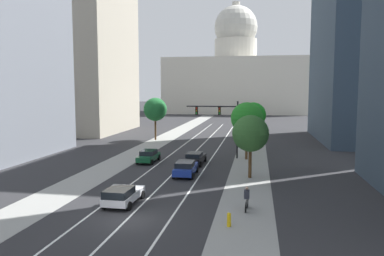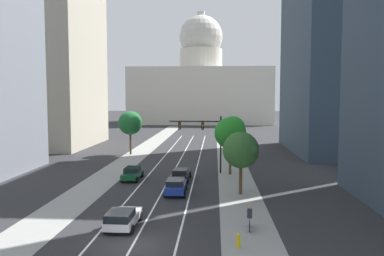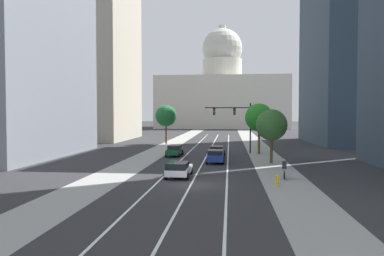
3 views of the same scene
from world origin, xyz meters
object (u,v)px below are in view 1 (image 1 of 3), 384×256
object	(u,v)px
cyclist	(247,199)
street_tree_mid_left	(155,109)
car_blue	(186,168)
street_tree_near_right	(250,134)
car_white	(123,195)
street_tree_mid_right	(247,118)
capitol_building	(235,77)
street_tree_far_right	(253,115)
fire_hydrant	(229,219)
traffic_signal_mast	(222,119)
car_black	(195,158)
car_green	(149,156)

from	to	relation	value
cyclist	street_tree_mid_left	size ratio (longest dim) A/B	0.24
car_blue	street_tree_near_right	distance (m)	7.25
car_white	street_tree_mid_right	size ratio (longest dim) A/B	0.63
car_blue	street_tree_mid_right	size ratio (longest dim) A/B	0.66
capitol_building	car_white	world-z (taller)	capitol_building
street_tree_mid_left	street_tree_far_right	bearing A→B (deg)	-24.24
car_blue	street_tree_mid_left	world-z (taller)	street_tree_mid_left
car_white	fire_hydrant	distance (m)	8.74
car_white	cyclist	size ratio (longest dim) A/B	2.55
capitol_building	street_tree_far_right	distance (m)	87.86
traffic_signal_mast	street_tree_near_right	bearing A→B (deg)	-70.15
car_black	street_tree_far_right	distance (m)	14.36
car_white	fire_hydrant	xyz separation A→B (m)	(8.14, -3.17, -0.29)
street_tree_far_right	street_tree_mid_right	bearing A→B (deg)	-94.64
street_tree_mid_left	cyclist	bearing A→B (deg)	-65.14
cyclist	street_tree_mid_right	world-z (taller)	street_tree_mid_right
car_black	traffic_signal_mast	xyz separation A→B (m)	(2.61, 4.61, 4.22)
street_tree_mid_left	traffic_signal_mast	bearing A→B (deg)	-49.69
street_tree_mid_left	street_tree_far_right	size ratio (longest dim) A/B	1.07
street_tree_far_right	traffic_signal_mast	bearing A→B (deg)	-116.30
car_white	fire_hydrant	world-z (taller)	car_white
fire_hydrant	street_tree_near_right	world-z (taller)	street_tree_near_right
car_black	street_tree_mid_left	size ratio (longest dim) A/B	0.67
cyclist	street_tree_mid_left	distance (m)	39.29
capitol_building	cyclist	size ratio (longest dim) A/B	29.00
street_tree_mid_left	street_tree_mid_right	bearing A→B (deg)	-44.51
car_black	traffic_signal_mast	size ratio (longest dim) A/B	0.68
car_green	car_white	size ratio (longest dim) A/B	1.03
car_black	street_tree_far_right	world-z (taller)	street_tree_far_right
fire_hydrant	cyclist	world-z (taller)	cyclist
car_black	cyclist	xyz separation A→B (m)	(6.32, -15.83, 0.11)
fire_hydrant	street_tree_mid_right	size ratio (longest dim) A/B	0.13
street_tree_mid_right	street_tree_near_right	xyz separation A→B (m)	(0.63, -9.76, -0.73)
capitol_building	street_tree_mid_right	distance (m)	95.85
capitol_building	street_tree_mid_right	world-z (taller)	capitol_building
traffic_signal_mast	street_tree_mid_left	world-z (taller)	street_tree_mid_left
capitol_building	fire_hydrant	xyz separation A→B (m)	(6.73, -118.55, -12.70)
car_blue	traffic_signal_mast	bearing A→B (deg)	-14.83
street_tree_near_right	street_tree_mid_left	size ratio (longest dim) A/B	0.85
capitol_building	street_tree_far_right	bearing A→B (deg)	-84.91
car_white	traffic_signal_mast	size ratio (longest dim) A/B	0.62
street_tree_mid_left	street_tree_far_right	xyz separation A→B (m)	(16.45, -7.41, -0.29)
cyclist	street_tree_near_right	world-z (taller)	street_tree_near_right
fire_hydrant	street_tree_far_right	bearing A→B (deg)	88.11
car_black	street_tree_mid_right	xyz separation A→B (m)	(5.70, 4.07, 4.32)
fire_hydrant	street_tree_mid_left	world-z (taller)	street_tree_mid_left
car_white	street_tree_far_right	xyz separation A→B (m)	(9.18, 28.25, 4.15)
car_green	car_black	distance (m)	5.64
cyclist	street_tree_far_right	size ratio (longest dim) A/B	0.26
car_blue	street_tree_mid_right	distance (m)	12.25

